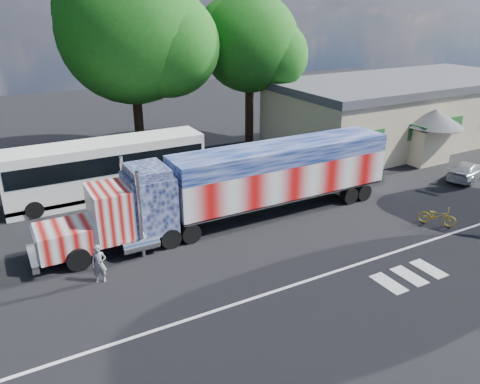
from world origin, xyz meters
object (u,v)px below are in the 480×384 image
bicycle (437,216)px  tree_n_mid (134,30)px  coach_bus (107,168)px  semi_truck (244,182)px  parked_car (467,171)px  woman (99,264)px  tree_ne_a (252,43)px

bicycle → tree_n_mid: 23.38m
bicycle → tree_n_mid: (-9.61, 19.49, 8.63)m
coach_bus → semi_truck: bearing=-51.2°
parked_car → woman: (-24.26, -0.75, 0.26)m
semi_truck → tree_n_mid: (-1.02, 14.02, 6.99)m
woman → tree_ne_a: size_ratio=0.14×
semi_truck → woman: bearing=-163.6°
semi_truck → coach_bus: 8.77m
parked_car → bicycle: bearing=99.2°
parked_car → tree_ne_a: (-8.05, 14.72, 7.37)m
semi_truck → coach_bus: (-5.49, 6.83, -0.38)m
coach_bus → woman: coach_bus is taller
parked_car → tree_n_mid: 24.70m
parked_car → tree_n_mid: bearing=29.5°
semi_truck → bicycle: semi_truck is taller
semi_truck → tree_ne_a: (8.00, 13.07, 5.81)m
tree_n_mid → tree_ne_a: size_ratio=1.22×
bicycle → tree_n_mid: bearing=80.4°
coach_bus → bicycle: 18.73m
tree_n_mid → tree_ne_a: bearing=-6.0°
parked_car → woman: size_ratio=2.36×
semi_truck → woman: size_ratio=11.60×
woman → tree_ne_a: tree_ne_a is taller
coach_bus → bicycle: bearing=-41.2°
bicycle → woman: bearing=133.9°
semi_truck → tree_n_mid: bearing=94.2°
coach_bus → bicycle: (14.07, -12.30, -1.26)m
semi_truck → tree_ne_a: 16.38m
tree_n_mid → tree_ne_a: (9.02, -0.95, -1.18)m
tree_n_mid → bicycle: bearing=-63.8°
coach_bus → parked_car: 23.17m
parked_car → tree_ne_a: tree_ne_a is taller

